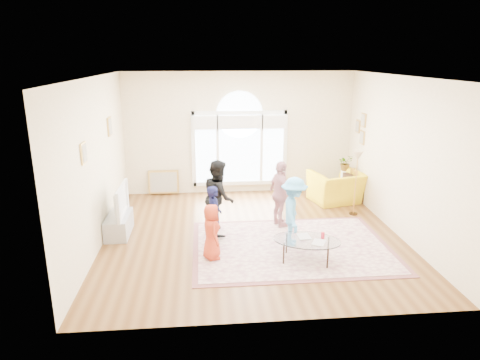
{
  "coord_description": "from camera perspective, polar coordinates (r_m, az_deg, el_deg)",
  "views": [
    {
      "loc": [
        -1.0,
        -8.12,
        3.57
      ],
      "look_at": [
        -0.23,
        0.3,
        1.11
      ],
      "focal_mm": 32.0,
      "sensor_mm": 36.0,
      "label": 1
    }
  ],
  "objects": [
    {
      "name": "leaning_picture",
      "position": [
        11.63,
        -10.06,
        -1.9
      ],
      "size": [
        0.8,
        0.14,
        0.62
      ],
      "primitive_type": "cube",
      "rotation": [
        -0.14,
        0.0,
        0.0
      ],
      "color": "tan",
      "rests_on": "ground"
    },
    {
      "name": "television",
      "position": [
        9.05,
        -16.05,
        -2.66
      ],
      "size": [
        0.17,
        1.1,
        0.63
      ],
      "color": "black",
      "rests_on": "tv_console"
    },
    {
      "name": "potted_plant",
      "position": [
        11.41,
        13.87,
        2.26
      ],
      "size": [
        0.45,
        0.42,
        0.41
      ],
      "primitive_type": "imported",
      "rotation": [
        0.0,
        0.0,
        0.31
      ],
      "color": "#33722D",
      "rests_on": "plant_pedestal"
    },
    {
      "name": "rug_border",
      "position": [
        8.47,
        6.84,
        -8.79
      ],
      "size": [
        3.8,
        2.8,
        0.01
      ],
      "primitive_type": "cube",
      "color": "brown",
      "rests_on": "ground"
    },
    {
      "name": "child_blue",
      "position": [
        8.26,
        7.18,
        -4.23
      ],
      "size": [
        0.66,
        0.96,
        1.36
      ],
      "primitive_type": "imported",
      "rotation": [
        0.0,
        0.0,
        1.38
      ],
      "color": "#59B1EE",
      "rests_on": "area_rug"
    },
    {
      "name": "child_black",
      "position": [
        8.74,
        -2.85,
        -2.3
      ],
      "size": [
        0.64,
        0.8,
        1.55
      ],
      "primitive_type": "imported",
      "rotation": [
        0.0,
        0.0,
        1.65
      ],
      "color": "black",
      "rests_on": "area_rug"
    },
    {
      "name": "child_pink",
      "position": [
        9.15,
        5.42,
        -1.88
      ],
      "size": [
        0.59,
        0.91,
        1.44
      ],
      "primitive_type": "imported",
      "rotation": [
        0.0,
        0.0,
        1.89
      ],
      "color": "#C8898E",
      "rests_on": "area_rug"
    },
    {
      "name": "plant_pedestal",
      "position": [
        11.56,
        13.69,
        -0.42
      ],
      "size": [
        0.2,
        0.2,
        0.7
      ],
      "primitive_type": "cylinder",
      "color": "white",
      "rests_on": "ground"
    },
    {
      "name": "armchair",
      "position": [
        11.03,
        12.72,
        -0.94
      ],
      "size": [
        1.41,
        1.3,
        0.78
      ],
      "primitive_type": "imported",
      "rotation": [
        0.0,
        0.0,
        3.39
      ],
      "color": "yellow",
      "rests_on": "ground"
    },
    {
      "name": "ground",
      "position": [
        8.93,
        1.67,
        -7.35
      ],
      "size": [
        6.0,
        6.0,
        0.0
      ],
      "primitive_type": "plane",
      "color": "#563314",
      "rests_on": "ground"
    },
    {
      "name": "room_shell",
      "position": [
        11.18,
        0.05,
        5.92
      ],
      "size": [
        6.0,
        6.0,
        6.0
      ],
      "color": "beige",
      "rests_on": "ground"
    },
    {
      "name": "floor_lamp",
      "position": [
        10.04,
        15.38,
        2.47
      ],
      "size": [
        0.3,
        0.3,
        1.51
      ],
      "color": "black",
      "rests_on": "ground"
    },
    {
      "name": "side_cabinet",
      "position": [
        11.18,
        14.8,
        -1.07
      ],
      "size": [
        0.4,
        0.5,
        0.7
      ],
      "primitive_type": "cube",
      "color": "black",
      "rests_on": "ground"
    },
    {
      "name": "area_rug",
      "position": [
        8.47,
        6.84,
        -8.76
      ],
      "size": [
        3.6,
        2.6,
        0.02
      ],
      "primitive_type": "cube",
      "color": "beige",
      "rests_on": "ground"
    },
    {
      "name": "tv_console",
      "position": [
        9.23,
        -15.84,
        -5.76
      ],
      "size": [
        0.45,
        1.0,
        0.42
      ],
      "primitive_type": "cube",
      "color": "#9B9EA3",
      "rests_on": "ground"
    },
    {
      "name": "child_navy",
      "position": [
        8.23,
        -3.44,
        -4.81
      ],
      "size": [
        0.31,
        0.46,
        1.2
      ],
      "primitive_type": "imported",
      "rotation": [
        0.0,
        0.0,
        1.63
      ],
      "color": "black",
      "rests_on": "area_rug"
    },
    {
      "name": "child_red",
      "position": [
        7.74,
        -3.83,
        -6.89
      ],
      "size": [
        0.42,
        0.56,
        1.03
      ],
      "primitive_type": "imported",
      "rotation": [
        0.0,
        0.0,
        1.76
      ],
      "color": "red",
      "rests_on": "area_rug"
    },
    {
      "name": "coffee_table",
      "position": [
        7.79,
        8.9,
        -7.99
      ],
      "size": [
        1.38,
        1.09,
        0.54
      ],
      "rotation": [
        0.0,
        0.0,
        -0.31
      ],
      "color": "silver",
      "rests_on": "ground"
    }
  ]
}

